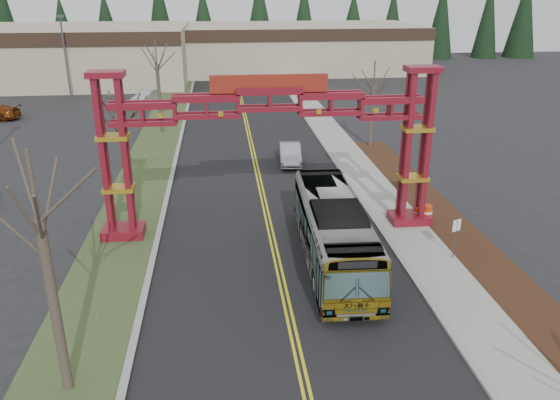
{
  "coord_description": "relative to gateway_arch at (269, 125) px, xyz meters",
  "views": [
    {
      "loc": [
        -2.49,
        -9.7,
        12.77
      ],
      "look_at": [
        0.15,
        14.35,
        3.23
      ],
      "focal_mm": 35.0,
      "sensor_mm": 36.0,
      "label": 1
    }
  ],
  "objects": [
    {
      "name": "road",
      "position": [
        -0.0,
        7.0,
        -5.97
      ],
      "size": [
        12.0,
        110.0,
        0.02
      ],
      "primitive_type": "cube",
      "color": "black",
      "rests_on": "ground"
    },
    {
      "name": "lane_line_left",
      "position": [
        -0.12,
        7.0,
        -5.96
      ],
      "size": [
        0.12,
        100.0,
        0.01
      ],
      "primitive_type": "cube",
      "color": "gold",
      "rests_on": "road"
    },
    {
      "name": "lane_line_right",
      "position": [
        0.12,
        7.0,
        -5.96
      ],
      "size": [
        0.12,
        100.0,
        0.01
      ],
      "primitive_type": "cube",
      "color": "gold",
      "rests_on": "road"
    },
    {
      "name": "curb_right",
      "position": [
        6.15,
        7.0,
        -5.91
      ],
      "size": [
        0.3,
        110.0,
        0.15
      ],
      "primitive_type": "cube",
      "color": "gray",
      "rests_on": "ground"
    },
    {
      "name": "sidewalk_right",
      "position": [
        7.6,
        7.0,
        -5.91
      ],
      "size": [
        2.6,
        110.0,
        0.14
      ],
      "primitive_type": "cube",
      "color": "gray",
      "rests_on": "ground"
    },
    {
      "name": "landscape_strip",
      "position": [
        10.2,
        -8.0,
        -5.92
      ],
      "size": [
        2.6,
        50.0,
        0.12
      ],
      "primitive_type": "cube",
      "color": "black",
      "rests_on": "ground"
    },
    {
      "name": "grass_median",
      "position": [
        -8.0,
        7.0,
        -5.94
      ],
      "size": [
        4.0,
        110.0,
        0.08
      ],
      "primitive_type": "cube",
      "color": "#304522",
      "rests_on": "ground"
    },
    {
      "name": "curb_left",
      "position": [
        -6.15,
        7.0,
        -5.91
      ],
      "size": [
        0.3,
        110.0,
        0.15
      ],
      "primitive_type": "cube",
      "color": "gray",
      "rests_on": "ground"
    },
    {
      "name": "gateway_arch",
      "position": [
        0.0,
        0.0,
        0.0
      ],
      "size": [
        18.2,
        1.6,
        8.9
      ],
      "color": "#5D0C18",
      "rests_on": "ground"
    },
    {
      "name": "retail_building_west",
      "position": [
        -30.0,
        53.96,
        -2.22
      ],
      "size": [
        46.0,
        22.3,
        7.5
      ],
      "color": "tan",
      "rests_on": "ground"
    },
    {
      "name": "retail_building_east",
      "position": [
        10.0,
        61.95,
        -2.47
      ],
      "size": [
        38.0,
        20.3,
        7.0
      ],
      "color": "tan",
      "rests_on": "ground"
    },
    {
      "name": "conifer_treeline",
      "position": [
        0.25,
        74.0,
        0.5
      ],
      "size": [
        116.1,
        5.6,
        13.0
      ],
      "color": "black",
      "rests_on": "ground"
    },
    {
      "name": "transit_bus",
      "position": [
        2.74,
        -4.0,
        -4.37
      ],
      "size": [
        3.15,
        11.7,
        3.23
      ],
      "primitive_type": "imported",
      "rotation": [
        0.0,
        0.0,
        -0.04
      ],
      "color": "#929399",
      "rests_on": "ground"
    },
    {
      "name": "silver_sedan",
      "position": [
        2.68,
        12.14,
        -5.24
      ],
      "size": [
        1.93,
        4.63,
        1.49
      ],
      "primitive_type": "imported",
      "rotation": [
        0.0,
        0.0,
        -0.08
      ],
      "color": "#A5A8AD",
      "rests_on": "ground"
    },
    {
      "name": "parked_car_far_a",
      "position": [
        -11.0,
        36.4,
        -5.22
      ],
      "size": [
        3.19,
        4.92,
        1.53
      ],
      "primitive_type": "imported",
      "rotation": [
        0.0,
        0.0,
        -0.37
      ],
      "color": "#AFB4B8",
      "rests_on": "ground"
    },
    {
      "name": "bare_tree_median_near",
      "position": [
        -8.0,
        -12.14,
        0.21
      ],
      "size": [
        3.36,
        3.36,
        8.46
      ],
      "color": "#382D26",
      "rests_on": "ground"
    },
    {
      "name": "bare_tree_median_mid",
      "position": [
        -8.0,
        2.7,
        -0.5
      ],
      "size": [
        3.02,
        3.02,
        7.51
      ],
      "color": "#382D26",
      "rests_on": "ground"
    },
    {
      "name": "bare_tree_median_far",
      "position": [
        -8.0,
        22.84,
        0.19
      ],
      "size": [
        3.3,
        3.3,
        8.4
      ],
      "color": "#382D26",
      "rests_on": "ground"
    },
    {
      "name": "bare_tree_right_far",
      "position": [
        10.0,
        15.95,
        -0.92
      ],
      "size": [
        3.13,
        3.13,
        7.15
      ],
      "color": "#382D26",
      "rests_on": "ground"
    },
    {
      "name": "light_pole_far",
      "position": [
        -20.69,
        41.58,
        -0.46
      ],
      "size": [
        0.83,
        0.41,
        9.55
      ],
      "color": "#3F3F44",
      "rests_on": "ground"
    },
    {
      "name": "street_sign",
      "position": [
        8.71,
        -4.58,
        -4.41
      ],
      "size": [
        0.47,
        0.23,
        2.19
      ],
      "color": "#3F3F44",
      "rests_on": "ground"
    },
    {
      "name": "barrel_south",
      "position": [
        9.02,
        -0.05,
        -5.43
      ],
      "size": [
        0.6,
        0.6,
        1.1
      ],
      "color": "red",
      "rests_on": "ground"
    },
    {
      "name": "barrel_mid",
      "position": [
        8.61,
        0.18,
        -5.52
      ],
      "size": [
        0.5,
        0.5,
        0.92
      ],
      "color": "red",
      "rests_on": "ground"
    },
    {
      "name": "barrel_north",
      "position": [
        9.31,
        5.46,
        -5.52
      ],
      "size": [
        0.5,
        0.5,
        0.93
      ],
      "color": "red",
      "rests_on": "ground"
    }
  ]
}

